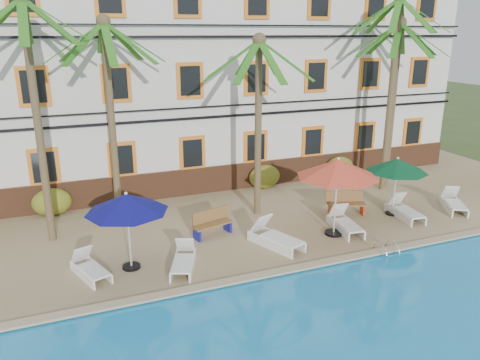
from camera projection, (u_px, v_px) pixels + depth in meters
name	position (u px, v px, depth m)	size (l,w,h in m)	color
ground	(297.00, 261.00, 15.36)	(100.00, 100.00, 0.00)	#384C23
pool_deck	(241.00, 207.00, 19.76)	(30.00, 12.00, 0.25)	tan
pool_coping	(311.00, 265.00, 14.48)	(30.00, 0.35, 0.06)	tan
hotel_building	(203.00, 71.00, 22.59)	(25.40, 6.44, 10.22)	silver
palm_a	(33.00, 88.00, 14.81)	(4.18, 4.18, 8.17)	brown
palm_b	(109.00, 93.00, 16.80)	(4.18, 4.18, 7.53)	brown
palm_c	(258.00, 101.00, 17.38)	(4.18, 4.18, 6.91)	brown
palm_d	(393.00, 69.00, 20.03)	(4.18, 4.18, 8.52)	brown
palm_e	(395.00, 81.00, 20.61)	(4.18, 4.18, 7.57)	brown
shrub_left	(52.00, 202.00, 18.37)	(1.50, 0.90, 1.10)	#255217
shrub_mid	(264.00, 177.00, 21.61)	(1.50, 0.90, 1.10)	#255217
shrub_right	(339.00, 168.00, 23.04)	(1.50, 0.90, 1.10)	#255217
umbrella_blue	(127.00, 203.00, 13.74)	(2.47, 2.47, 2.47)	black
umbrella_red	(338.00, 169.00, 16.04)	(2.87, 2.87, 2.86)	black
umbrella_green	(397.00, 166.00, 18.02)	(2.36, 2.36, 2.36)	black
lounger_a	(90.00, 268.00, 13.83)	(1.12, 1.78, 0.79)	white
lounger_b	(183.00, 260.00, 14.27)	(1.23, 1.85, 0.82)	white
lounger_c	(275.00, 237.00, 15.78)	(1.43, 2.16, 0.96)	white
lounger_d	(345.00, 223.00, 17.02)	(0.92, 1.94, 0.88)	white
lounger_e	(404.00, 210.00, 18.24)	(0.89, 1.93, 0.88)	white
lounger_f	(454.00, 203.00, 19.04)	(1.47, 1.91, 0.86)	white
bench_left	(211.00, 223.00, 16.58)	(1.57, 0.85, 0.93)	olive
bench_right	(346.00, 203.00, 18.53)	(1.57, 0.91, 0.93)	olive
pool_ladder	(386.00, 253.00, 15.37)	(0.54, 0.74, 0.74)	silver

